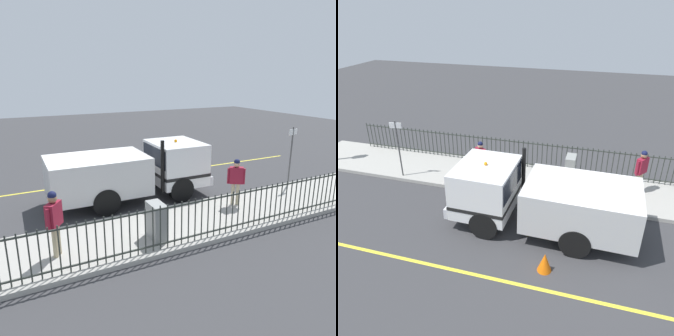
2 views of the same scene
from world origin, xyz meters
TOP-DOWN VIEW (x-y plane):
  - ground_plane at (0.00, 0.00)m, footprint 58.53×58.53m
  - sidewalk_slab at (3.03, 0.00)m, footprint 2.84×26.61m
  - lane_marking at (-2.59, 0.00)m, footprint 0.12×23.95m
  - work_truck at (0.09, 1.78)m, footprint 2.41×6.11m
  - worker_standing at (2.57, 4.53)m, footprint 0.44×0.54m
  - pedestrian_distant at (3.30, -1.77)m, footprint 0.54×0.48m
  - iron_fence at (4.22, -0.00)m, footprint 0.04×22.65m
  - utility_cabinet at (3.59, 0.93)m, footprint 0.72×0.40m
  - traffic_cone at (-1.85, 0.98)m, footprint 0.42×0.42m
  - street_sign at (1.86, 7.90)m, footprint 0.11×0.50m

SIDE VIEW (x-z plane):
  - ground_plane at x=0.00m, z-range 0.00..0.00m
  - lane_marking at x=-2.59m, z-range 0.00..0.01m
  - sidewalk_slab at x=3.03m, z-range 0.00..0.14m
  - traffic_cone at x=-1.85m, z-range 0.00..0.60m
  - utility_cabinet at x=3.59m, z-range 0.14..1.20m
  - iron_fence at x=4.22m, z-range 0.15..1.41m
  - worker_standing at x=2.57m, z-range 0.33..2.03m
  - work_truck at x=0.09m, z-range 0.01..2.44m
  - pedestrian_distant at x=3.30m, z-range 0.34..2.12m
  - street_sign at x=1.86m, z-range 0.44..2.92m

